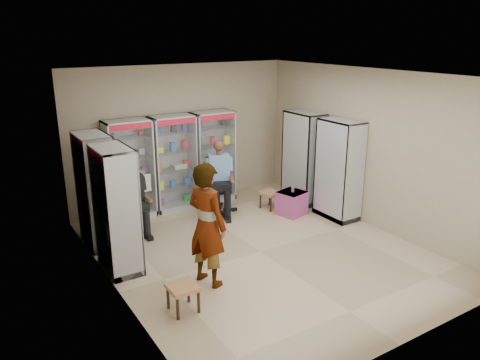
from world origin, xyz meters
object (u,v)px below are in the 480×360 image
cabinet_left_far (96,190)px  cabinet_back_left (130,170)px  wooden_chair (132,208)px  cabinet_left_near (116,210)px  cabinet_right_near (339,170)px  woven_stool_a (270,200)px  cabinet_back_right (213,157)px  standing_man (207,225)px  pink_trunk (292,203)px  cabinet_right_far (303,158)px  seated_shopkeeper (219,180)px  cabinet_back_mid (173,163)px  office_chair (218,186)px  woven_stool_b (183,298)px

cabinet_left_far → cabinet_back_left: bearing=135.0°
wooden_chair → cabinet_left_near: bearing=-117.6°
cabinet_left_far → cabinet_left_near: size_ratio=1.00×
cabinet_right_near → woven_stool_a: size_ratio=5.39×
cabinet_back_right → standing_man: bearing=-120.4°
cabinet_back_left → pink_trunk: bearing=-30.1°
cabinet_right_far → standing_man: 4.03m
cabinet_left_far → cabinet_left_near: (0.00, -1.10, 0.00)m
woven_stool_a → cabinet_left_near: bearing=-165.9°
cabinet_back_left → cabinet_left_near: same height
cabinet_back_right → woven_stool_a: size_ratio=5.39×
cabinet_right_near → cabinet_left_far: same height
woven_stool_a → pink_trunk: bearing=-71.4°
seated_shopkeeper → cabinet_back_mid: bearing=152.5°
cabinet_back_right → standing_man: cabinet_back_right is taller
office_chair → woven_stool_a: (1.06, -0.39, -0.39)m
office_chair → cabinet_back_left: bearing=178.2°
office_chair → seated_shopkeeper: 0.17m
standing_man → cabinet_back_mid: bearing=-33.7°
cabinet_back_right → cabinet_left_far: (-2.83, -0.93, 0.00)m
office_chair → standing_man: 2.90m
wooden_chair → standing_man: 2.49m
cabinet_back_left → seated_shopkeeper: bearing=-26.2°
pink_trunk → wooden_chair: bearing=163.5°
office_chair → woven_stool_a: size_ratio=3.11×
pink_trunk → cabinet_back_mid: bearing=139.0°
cabinet_back_mid → wooden_chair: (-1.20, -0.73, -0.53)m
woven_stool_b → cabinet_back_mid: bearing=67.0°
cabinet_right_far → office_chair: 2.01m
wooden_chair → woven_stool_b: (-0.35, -2.92, -0.28)m
cabinet_back_right → standing_man: 3.66m
seated_shopkeeper → cabinet_right_near: bearing=-13.8°
cabinet_left_far → seated_shopkeeper: cabinet_left_far is taller
woven_stool_b → standing_man: size_ratio=0.20×
pink_trunk → woven_stool_b: pink_trunk is taller
cabinet_back_mid → wooden_chair: 1.50m
wooden_chair → woven_stool_b: 2.96m
cabinet_right_near → seated_shopkeeper: cabinet_right_near is taller
office_chair → woven_stool_a: bearing=2.9°
cabinet_left_near → office_chair: 2.87m
cabinet_right_far → wooden_chair: 3.84m
pink_trunk → woven_stool_b: bearing=-149.6°
standing_man → seated_shopkeeper: bearing=-51.0°
woven_stool_b → woven_stool_a: bearing=37.8°
cabinet_back_left → cabinet_left_far: same height
office_chair → pink_trunk: 1.56m
cabinet_back_mid → cabinet_right_far: size_ratio=1.00×
cabinet_right_near → cabinet_left_near: 4.46m
cabinet_back_left → standing_man: (0.05, -3.16, -0.06)m
cabinet_back_left → office_chair: (1.60, -0.74, -0.42)m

